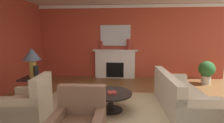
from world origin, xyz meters
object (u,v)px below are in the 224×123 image
at_px(side_table, 34,89).
at_px(potted_plant, 207,71).
at_px(sofa, 179,96).
at_px(vase_mantel_left, 101,45).
at_px(vase_on_side_table, 36,72).
at_px(coffee_table, 111,97).
at_px(fireplace, 115,64).
at_px(armchair_near_window, 30,105).
at_px(vase_mantel_right, 129,44).
at_px(table_lamp, 32,57).
at_px(mantel_mirror, 115,35).

height_order(side_table, potted_plant, potted_plant).
height_order(sofa, vase_mantel_left, vase_mantel_left).
bearing_deg(vase_on_side_table, coffee_table, -3.90).
height_order(fireplace, armchair_near_window, fireplace).
xyz_separation_m(armchair_near_window, vase_on_side_table, (-0.17, 0.66, 0.56)).
distance_m(fireplace, coffee_table, 3.13).
relative_size(side_table, vase_mantel_right, 1.65).
relative_size(table_lamp, vase_mantel_left, 2.21).
bearing_deg(potted_plant, table_lamp, -156.62).
distance_m(sofa, vase_on_side_table, 3.54).
bearing_deg(potted_plant, armchair_near_window, -148.20).
height_order(mantel_mirror, sofa, mantel_mirror).
bearing_deg(mantel_mirror, vase_mantel_right, -17.18).
distance_m(sofa, coffee_table, 1.67).
height_order(table_lamp, potted_plant, table_lamp).
relative_size(fireplace, armchair_near_window, 1.89).
xyz_separation_m(fireplace, sofa, (1.75, -2.83, -0.26)).
bearing_deg(mantel_mirror, potted_plant, -12.49).
xyz_separation_m(armchair_near_window, side_table, (-0.32, 0.78, 0.09)).
xyz_separation_m(fireplace, coffee_table, (0.11, -3.13, -0.22)).
xyz_separation_m(mantel_mirror, vase_mantel_left, (-0.55, -0.17, -0.39)).
bearing_deg(armchair_near_window, fireplace, 66.75).
relative_size(armchair_near_window, coffee_table, 0.95).
height_order(vase_on_side_table, potted_plant, vase_on_side_table).
xyz_separation_m(coffee_table, side_table, (-2.00, 0.25, 0.06)).
height_order(mantel_mirror, side_table, mantel_mirror).
xyz_separation_m(fireplace, vase_on_side_table, (-1.74, -3.00, 0.31)).
xyz_separation_m(mantel_mirror, side_table, (-1.89, -3.00, -1.33)).
distance_m(armchair_near_window, vase_mantel_left, 3.89).
xyz_separation_m(armchair_near_window, coffee_table, (1.68, 0.54, 0.03)).
distance_m(vase_mantel_right, potted_plant, 2.98).
bearing_deg(side_table, coffee_table, -7.01).
xyz_separation_m(side_table, vase_on_side_table, (0.15, -0.12, 0.46)).
height_order(table_lamp, vase_mantel_left, vase_mantel_left).
bearing_deg(coffee_table, side_table, 172.99).
height_order(fireplace, table_lamp, table_lamp).
bearing_deg(vase_mantel_right, fireplace, 174.87).
bearing_deg(vase_on_side_table, vase_mantel_left, 67.98).
bearing_deg(side_table, vase_mantel_right, 49.19).
bearing_deg(armchair_near_window, table_lamp, 112.23).
distance_m(coffee_table, side_table, 2.02).
relative_size(sofa, vase_mantel_left, 6.28).
relative_size(side_table, potted_plant, 0.84).
relative_size(fireplace, sofa, 0.84).
height_order(vase_mantel_left, potted_plant, vase_mantel_left).
bearing_deg(side_table, mantel_mirror, 57.74).
height_order(vase_on_side_table, vase_mantel_left, vase_mantel_left).
xyz_separation_m(sofa, vase_mantel_right, (-1.20, 2.78, 1.08)).
height_order(mantel_mirror, coffee_table, mantel_mirror).
xyz_separation_m(mantel_mirror, table_lamp, (-1.89, -3.00, -0.51)).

